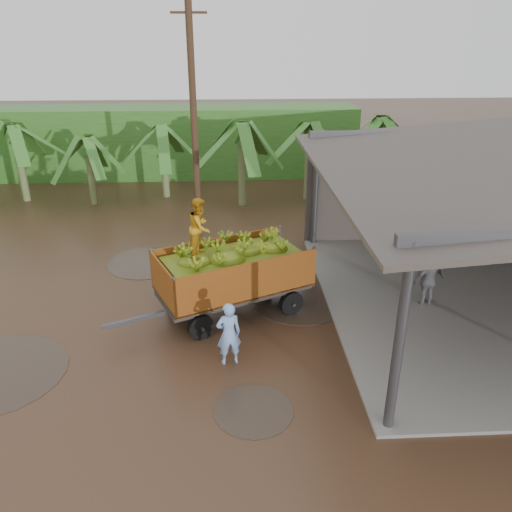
# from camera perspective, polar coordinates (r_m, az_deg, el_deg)

# --- Properties ---
(ground) EXTENTS (100.00, 100.00, 0.00)m
(ground) POSITION_cam_1_polar(r_m,az_deg,el_deg) (13.43, -12.57, -8.54)
(ground) COLOR black
(ground) RESTS_ON ground
(hedge_north) EXTENTS (22.00, 3.00, 3.60)m
(hedge_north) POSITION_cam_1_polar(r_m,az_deg,el_deg) (28.00, -12.12, 12.66)
(hedge_north) COLOR #2D661E
(hedge_north) RESTS_ON ground
(banana_trailer) EXTENTS (5.53, 3.44, 3.40)m
(banana_trailer) POSITION_cam_1_polar(r_m,az_deg,el_deg) (13.49, -2.69, -1.75)
(banana_trailer) COLOR #C0651B
(banana_trailer) RESTS_ON ground
(man_blue) EXTENTS (0.64, 0.49, 1.59)m
(man_blue) POSITION_cam_1_polar(r_m,az_deg,el_deg) (11.62, -3.15, -8.86)
(man_blue) COLOR #7EA7E6
(man_blue) RESTS_ON ground
(man_grey) EXTENTS (1.02, 0.63, 1.63)m
(man_grey) POSITION_cam_1_polar(r_m,az_deg,el_deg) (14.73, 19.10, -2.66)
(man_grey) COLOR slate
(man_grey) RESTS_ON ground
(utility_pole) EXTENTS (1.20, 0.24, 8.36)m
(utility_pole) POSITION_cam_1_polar(r_m,az_deg,el_deg) (18.35, -7.09, 14.91)
(utility_pole) COLOR #47301E
(utility_pole) RESTS_ON ground
(banana_plants) EXTENTS (24.68, 20.45, 4.30)m
(banana_plants) POSITION_cam_1_polar(r_m,az_deg,el_deg) (20.00, -24.13, 6.67)
(banana_plants) COLOR #2D661E
(banana_plants) RESTS_ON ground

